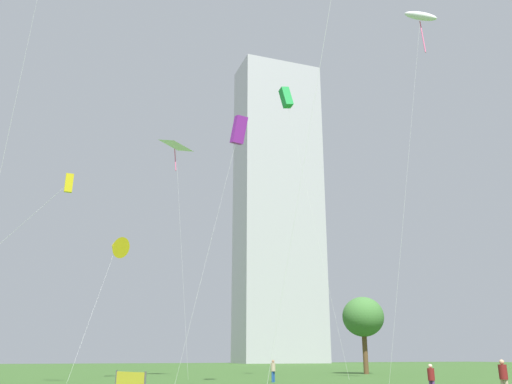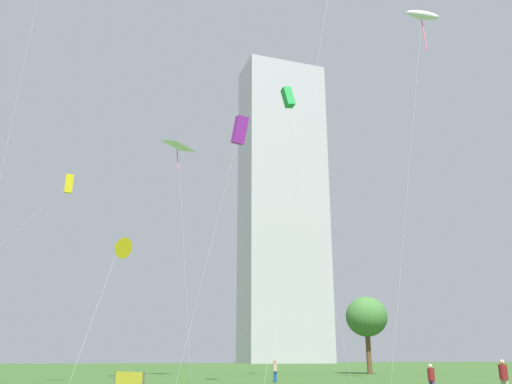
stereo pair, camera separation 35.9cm
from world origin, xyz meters
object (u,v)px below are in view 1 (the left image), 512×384
(distant_highrise_0, at_px, (278,205))
(person_standing_2, at_px, (431,378))
(person_standing_0, at_px, (273,369))
(kite_flying_6, at_px, (420,17))
(kite_flying_1, at_px, (176,147))
(kite_flying_4, at_px, (239,130))
(park_tree_1, at_px, (363,317))
(kite_flying_0, at_px, (67,184))
(kite_flying_2, at_px, (286,98))
(kite_flying_7, at_px, (116,247))
(person_standing_1, at_px, (503,376))

(distant_highrise_0, bearing_deg, person_standing_2, -108.62)
(person_standing_0, bearing_deg, kite_flying_6, -65.88)
(kite_flying_1, distance_m, kite_flying_4, 14.97)
(kite_flying_1, distance_m, park_tree_1, 29.52)
(person_standing_0, xyz_separation_m, kite_flying_6, (10.38, -8.99, 29.29))
(distant_highrise_0, bearing_deg, park_tree_1, -106.10)
(kite_flying_0, bearing_deg, kite_flying_6, 2.30)
(person_standing_0, height_order, kite_flying_2, kite_flying_2)
(person_standing_2, xyz_separation_m, kite_flying_4, (-6.12, 12.35, 17.84))
(kite_flying_2, xyz_separation_m, kite_flying_7, (-14.99, 7.20, -15.43))
(kite_flying_7, bearing_deg, kite_flying_4, -68.17)
(kite_flying_1, bearing_deg, kite_flying_0, -118.33)
(person_standing_1, distance_m, kite_flying_1, 37.66)
(kite_flying_7, bearing_deg, person_standing_1, -64.38)
(kite_flying_2, bearing_deg, kite_flying_4, -133.41)
(kite_flying_1, height_order, distant_highrise_0, distant_highrise_0)
(person_standing_2, relative_size, kite_flying_2, 0.05)
(kite_flying_0, relative_size, kite_flying_1, 0.51)
(kite_flying_4, bearing_deg, person_standing_1, -60.51)
(park_tree_1, bearing_deg, kite_flying_2, -145.71)
(kite_flying_7, bearing_deg, distant_highrise_0, 56.94)
(person_standing_2, height_order, distant_highrise_0, distant_highrise_0)
(person_standing_1, height_order, kite_flying_4, kite_flying_4)
(kite_flying_1, bearing_deg, kite_flying_2, -28.35)
(kite_flying_4, distance_m, kite_flying_7, 18.67)
(distant_highrise_0, bearing_deg, kite_flying_2, -111.55)
(person_standing_2, height_order, kite_flying_7, kite_flying_7)
(person_standing_0, height_order, distant_highrise_0, distant_highrise_0)
(person_standing_2, xyz_separation_m, distant_highrise_0, (47.28, 120.54, 45.82))
(person_standing_1, relative_size, distant_highrise_0, 0.02)
(person_standing_0, relative_size, kite_flying_6, 0.05)
(person_standing_1, xyz_separation_m, kite_flying_2, (0.09, 23.86, 26.45))
(kite_flying_7, bearing_deg, kite_flying_1, -19.81)
(person_standing_1, relative_size, kite_flying_4, 0.09)
(person_standing_1, height_order, kite_flying_2, kite_flying_2)
(kite_flying_0, distance_m, park_tree_1, 42.81)
(person_standing_2, distance_m, distant_highrise_0, 137.35)
(person_standing_0, xyz_separation_m, person_standing_2, (1.31, -16.98, -0.06))
(person_standing_1, xyz_separation_m, kite_flying_0, (-20.65, 9.41, 10.12))
(kite_flying_1, height_order, kite_flying_4, kite_flying_1)
(kite_flying_2, bearing_deg, kite_flying_7, 154.35)
(kite_flying_4, bearing_deg, kite_flying_1, 96.05)
(person_standing_2, height_order, kite_flying_4, kite_flying_4)
(kite_flying_7, bearing_deg, kite_flying_0, -104.87)
(kite_flying_2, relative_size, kite_flying_4, 1.44)
(person_standing_0, bearing_deg, kite_flying_4, -161.03)
(kite_flying_4, bearing_deg, kite_flying_0, -155.94)
(kite_flying_4, xyz_separation_m, kite_flying_6, (15.19, -4.36, 11.52))
(distant_highrise_0, bearing_deg, kite_flying_1, -117.56)
(person_standing_0, distance_m, person_standing_2, 17.03)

